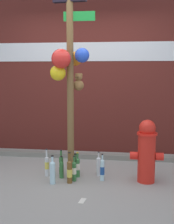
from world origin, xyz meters
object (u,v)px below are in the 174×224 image
(fire_hydrant, at_px, (147,151))
(bottle_0, at_px, (70,171))
(bottle_6, at_px, (61,164))
(bottle_8, at_px, (77,166))
(bottle_4, at_px, (99,166))
(bottle_5, at_px, (47,165))
(bottle_7, at_px, (53,172))
(bottle_3, at_px, (61,169))
(memorial_post, at_px, (69,56))
(bottle_9, at_px, (102,170))
(bottle_2, at_px, (75,166))
(bottle_1, at_px, (74,171))

(fire_hydrant, bearing_deg, bottle_0, -169.44)
(bottle_6, distance_m, bottle_8, 0.26)
(bottle_4, distance_m, bottle_8, 0.30)
(bottle_6, bearing_deg, bottle_5, -150.29)
(fire_hydrant, height_order, bottle_7, fire_hydrant)
(bottle_3, distance_m, bottle_7, 0.24)
(memorial_post, xyz_separation_m, bottle_5, (-0.33, 0.03, -1.50))
(bottle_7, bearing_deg, bottle_0, 13.11)
(bottle_0, xyz_separation_m, bottle_8, (0.06, 0.25, -0.01))
(bottle_8, bearing_deg, bottle_0, -104.63)
(bottle_7, relative_size, bottle_8, 1.08)
(bottle_3, height_order, bottle_4, bottle_4)
(fire_hydrant, relative_size, bottle_3, 2.71)
(bottle_7, distance_m, bottle_9, 0.67)
(bottle_6, bearing_deg, bottle_0, -60.28)
(bottle_2, height_order, bottle_9, bottle_9)
(bottle_1, bearing_deg, bottle_3, 154.82)
(bottle_6, bearing_deg, bottle_8, -17.36)
(bottle_3, relative_size, bottle_6, 0.86)
(bottle_2, bearing_deg, bottle_0, -92.10)
(bottle_5, height_order, bottle_8, bottle_5)
(bottle_6, bearing_deg, fire_hydrant, -6.60)
(bottle_5, bearing_deg, memorial_post, -4.62)
(bottle_8, bearing_deg, fire_hydrant, -3.62)
(bottle_4, bearing_deg, bottle_2, 175.61)
(bottle_2, height_order, bottle_8, bottle_8)
(memorial_post, xyz_separation_m, bottle_9, (0.45, -0.04, -1.50))
(bottle_3, bearing_deg, bottle_1, -25.18)
(bottle_1, height_order, bottle_3, bottle_1)
(bottle_3, relative_size, bottle_5, 0.79)
(bottle_4, bearing_deg, bottle_6, 179.98)
(bottle_3, xyz_separation_m, bottle_5, (-0.22, 0.04, 0.03))
(fire_hydrant, relative_size, bottle_8, 2.38)
(bottle_1, distance_m, bottle_8, 0.16)
(fire_hydrant, xyz_separation_m, bottle_4, (-0.65, 0.14, -0.28))
(bottle_0, relative_size, bottle_7, 1.10)
(bottle_2, height_order, bottle_6, bottle_6)
(bottle_2, distance_m, bottle_9, 0.45)
(bottle_1, xyz_separation_m, bottle_8, (0.02, 0.16, 0.01))
(bottle_3, distance_m, bottle_9, 0.57)
(memorial_post, height_order, bottle_6, memorial_post)
(bottle_0, distance_m, bottle_7, 0.22)
(bottle_3, bearing_deg, bottle_8, 18.51)
(bottle_8, bearing_deg, bottle_7, -133.46)
(bottle_2, xyz_separation_m, bottle_6, (-0.20, -0.03, 0.02))
(bottle_2, bearing_deg, fire_hydrant, -9.36)
(fire_hydrant, distance_m, bottle_3, 1.18)
(bottle_4, relative_size, bottle_8, 1.00)
(bottle_8, bearing_deg, bottle_4, 15.12)
(bottle_5, bearing_deg, bottle_2, 18.86)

